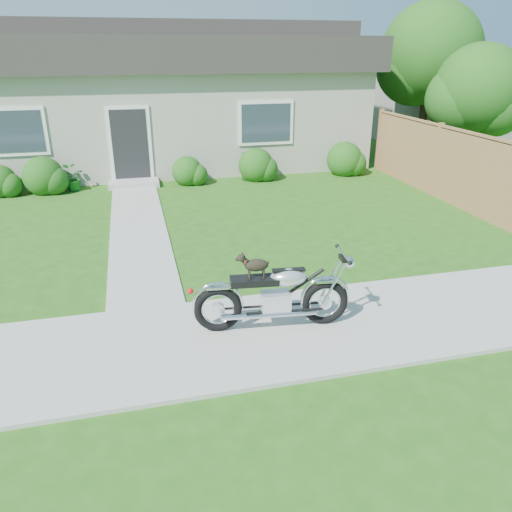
# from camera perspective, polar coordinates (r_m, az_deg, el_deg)

# --- Properties ---
(ground) EXTENTS (80.00, 80.00, 0.00)m
(ground) POSITION_cam_1_polar(r_m,az_deg,el_deg) (7.02, 0.46, -8.89)
(ground) COLOR #235114
(ground) RESTS_ON ground
(sidewalk) EXTENTS (24.00, 2.20, 0.04)m
(sidewalk) POSITION_cam_1_polar(r_m,az_deg,el_deg) (7.01, 0.46, -8.75)
(sidewalk) COLOR #9E9B93
(sidewalk) RESTS_ON ground
(walkway) EXTENTS (1.20, 8.00, 0.03)m
(walkway) POSITION_cam_1_polar(r_m,az_deg,el_deg) (11.39, -13.31, 3.33)
(walkway) COLOR #9E9B93
(walkway) RESTS_ON ground
(house) EXTENTS (12.60, 7.03, 4.50)m
(house) POSITION_cam_1_polar(r_m,az_deg,el_deg) (17.91, -9.67, 17.55)
(house) COLOR #ACA89B
(house) RESTS_ON ground
(fence) EXTENTS (0.12, 6.62, 1.90)m
(fence) POSITION_cam_1_polar(r_m,az_deg,el_deg) (14.20, 19.94, 10.26)
(fence) COLOR #A18148
(fence) RESTS_ON ground
(tree_near) EXTENTS (2.58, 2.51, 3.85)m
(tree_near) POSITION_cam_1_polar(r_m,az_deg,el_deg) (16.40, 24.53, 16.56)
(tree_near) COLOR #3D2B1C
(tree_near) RESTS_ON ground
(tree_far) EXTENTS (3.40, 3.40, 5.21)m
(tree_far) POSITION_cam_1_polar(r_m,az_deg,el_deg) (19.24, 19.74, 20.50)
(tree_far) COLOR #3D2B1C
(tree_far) RESTS_ON ground
(shrub_row) EXTENTS (10.89, 1.10, 1.10)m
(shrub_row) POSITION_cam_1_polar(r_m,az_deg,el_deg) (14.73, -7.70, 9.80)
(shrub_row) COLOR #1F5015
(shrub_row) RESTS_ON ground
(potted_plant_left) EXTENTS (0.71, 0.64, 0.69)m
(potted_plant_left) POSITION_cam_1_polar(r_m,az_deg,el_deg) (14.81, -20.31, 8.32)
(potted_plant_left) COLOR #185D1A
(potted_plant_left) RESTS_ON ground
(potted_plant_right) EXTENTS (0.67, 0.67, 0.85)m
(potted_plant_right) POSITION_cam_1_polar(r_m,az_deg,el_deg) (15.08, -0.89, 10.26)
(potted_plant_right) COLOR #21681C
(potted_plant_right) RESTS_ON ground
(motorcycle_with_dog) EXTENTS (2.22, 0.60, 1.13)m
(motorcycle_with_dog) POSITION_cam_1_polar(r_m,az_deg,el_deg) (6.87, 2.25, -4.46)
(motorcycle_with_dog) COLOR black
(motorcycle_with_dog) RESTS_ON sidewalk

